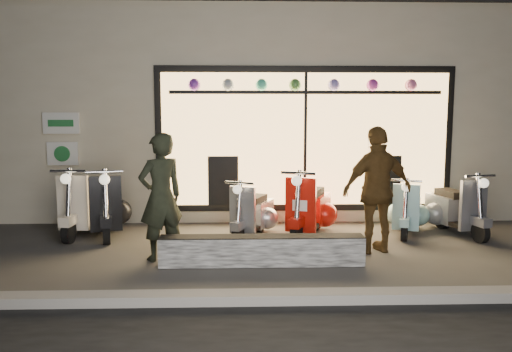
{
  "coord_description": "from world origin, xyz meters",
  "views": [
    {
      "loc": [
        -0.39,
        -7.14,
        2.03
      ],
      "look_at": [
        -0.14,
        0.6,
        1.05
      ],
      "focal_mm": 35.0,
      "sensor_mm": 36.0,
      "label": 1
    }
  ],
  "objects": [
    {
      "name": "scooter_blue",
      "position": [
        2.48,
        1.17,
        0.38
      ],
      "size": [
        0.75,
        1.3,
        0.94
      ],
      "rotation": [
        0.0,
        0.0,
        -0.38
      ],
      "color": "black",
      "rests_on": "ground"
    },
    {
      "name": "scooter_red",
      "position": [
        0.79,
        1.07,
        0.44
      ],
      "size": [
        0.88,
        1.49,
        1.09
      ],
      "rotation": [
        0.0,
        0.0,
        -0.41
      ],
      "color": "black",
      "rests_on": "ground"
    },
    {
      "name": "scooter_silver",
      "position": [
        -0.16,
        1.01,
        0.38
      ],
      "size": [
        0.76,
        1.3,
        0.94
      ],
      "rotation": [
        0.0,
        0.0,
        -0.4
      ],
      "color": "black",
      "rests_on": "ground"
    },
    {
      "name": "shop_building",
      "position": [
        0.0,
        4.98,
        2.1
      ],
      "size": [
        10.2,
        6.23,
        4.2
      ],
      "color": "beige",
      "rests_on": "ground"
    },
    {
      "name": "scooter_cream",
      "position": [
        -3.01,
        1.36,
        0.44
      ],
      "size": [
        0.56,
        1.55,
        1.11
      ],
      "rotation": [
        0.0,
        0.0,
        -0.08
      ],
      "color": "black",
      "rests_on": "ground"
    },
    {
      "name": "ground",
      "position": [
        0.0,
        0.0,
        0.0
      ],
      "size": [
        40.0,
        40.0,
        0.0
      ],
      "primitive_type": "plane",
      "color": "#383533",
      "rests_on": "ground"
    },
    {
      "name": "kerb",
      "position": [
        0.0,
        -2.0,
        0.06
      ],
      "size": [
        40.0,
        0.25,
        0.12
      ],
      "primitive_type": "cube",
      "color": "slate",
      "rests_on": "ground"
    },
    {
      "name": "man",
      "position": [
        -1.48,
        -0.32,
        0.88
      ],
      "size": [
        0.77,
        0.71,
        1.77
      ],
      "primitive_type": "imported",
      "rotation": [
        0.0,
        0.0,
        3.74
      ],
      "color": "black",
      "rests_on": "ground"
    },
    {
      "name": "scooter_black",
      "position": [
        -2.66,
        1.25,
        0.44
      ],
      "size": [
        0.75,
        1.55,
        1.1
      ],
      "rotation": [
        0.0,
        0.0,
        0.25
      ],
      "color": "black",
      "rests_on": "ground"
    },
    {
      "name": "woman",
      "position": [
        1.6,
        -0.06,
        0.92
      ],
      "size": [
        1.16,
        0.71,
        1.84
      ],
      "primitive_type": "imported",
      "rotation": [
        0.0,
        0.0,
        3.4
      ],
      "color": "brown",
      "rests_on": "ground"
    },
    {
      "name": "scooter_grey",
      "position": [
        3.23,
        1.13,
        0.41
      ],
      "size": [
        0.65,
        1.45,
        1.03
      ],
      "rotation": [
        0.0,
        0.0,
        0.2
      ],
      "color": "black",
      "rests_on": "ground"
    },
    {
      "name": "graffiti_barrier",
      "position": [
        -0.1,
        -0.65,
        0.2
      ],
      "size": [
        2.72,
        0.28,
        0.4
      ],
      "primitive_type": "cube",
      "color": "black",
      "rests_on": "ground"
    }
  ]
}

